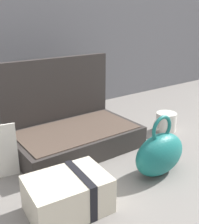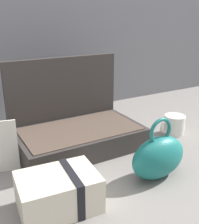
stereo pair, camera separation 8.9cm
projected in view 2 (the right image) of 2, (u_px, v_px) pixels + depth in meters
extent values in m
plane|color=slate|center=(99.00, 159.00, 0.97)|extent=(6.00, 6.00, 0.00)
cube|color=#332D2B|center=(80.00, 139.00, 1.04)|extent=(0.46, 0.26, 0.08)
cube|color=#4C3D33|center=(80.00, 129.00, 1.02)|extent=(0.42, 0.23, 0.00)
cube|color=#332D2B|center=(64.00, 98.00, 1.11)|extent=(0.46, 0.02, 0.33)
ellipsoid|color=#196B66|center=(158.00, 157.00, 0.85)|extent=(0.20, 0.11, 0.13)
torus|color=#196B66|center=(160.00, 131.00, 0.82)|extent=(0.09, 0.02, 0.08)
cube|color=beige|center=(58.00, 192.00, 0.72)|extent=(0.21, 0.16, 0.10)
cube|color=black|center=(71.00, 188.00, 0.73)|extent=(0.03, 0.15, 0.10)
cylinder|color=silver|center=(174.00, 125.00, 1.17)|extent=(0.09, 0.09, 0.08)
torus|color=silver|center=(166.00, 127.00, 1.15)|extent=(0.06, 0.01, 0.06)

